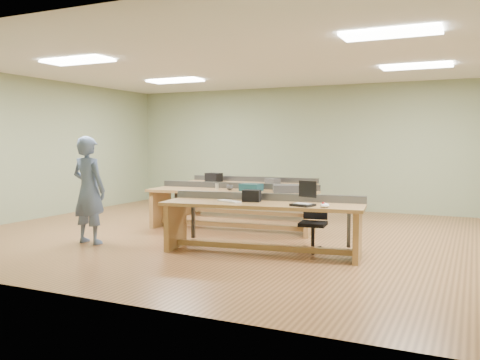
# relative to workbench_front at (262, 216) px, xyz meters

# --- Properties ---
(floor) EXTENTS (10.00, 10.00, 0.00)m
(floor) POSITION_rel_workbench_front_xyz_m (-0.68, 1.22, -0.56)
(floor) COLOR #966238
(floor) RESTS_ON ground
(ceiling) EXTENTS (10.00, 10.00, 0.00)m
(ceiling) POSITION_rel_workbench_front_xyz_m (-0.68, 1.22, 2.44)
(ceiling) COLOR silver
(ceiling) RESTS_ON wall_back
(wall_back) EXTENTS (10.00, 0.04, 3.00)m
(wall_back) POSITION_rel_workbench_front_xyz_m (-0.68, 5.22, 0.94)
(wall_back) COLOR gray
(wall_back) RESTS_ON floor
(wall_front) EXTENTS (10.00, 0.04, 3.00)m
(wall_front) POSITION_rel_workbench_front_xyz_m (-0.68, -2.78, 0.94)
(wall_front) COLOR gray
(wall_front) RESTS_ON floor
(wall_left) EXTENTS (0.04, 8.00, 3.00)m
(wall_left) POSITION_rel_workbench_front_xyz_m (-5.68, 1.22, 0.94)
(wall_left) COLOR gray
(wall_left) RESTS_ON floor
(fluor_panels) EXTENTS (6.20, 3.50, 0.03)m
(fluor_panels) POSITION_rel_workbench_front_xyz_m (-0.68, 1.22, 2.41)
(fluor_panels) COLOR white
(fluor_panels) RESTS_ON ceiling
(workbench_front) EXTENTS (3.03, 1.18, 0.86)m
(workbench_front) POSITION_rel_workbench_front_xyz_m (0.00, 0.00, 0.00)
(workbench_front) COLOR #A07443
(workbench_front) RESTS_ON floor
(workbench_mid) EXTENTS (3.23, 1.13, 0.86)m
(workbench_mid) POSITION_rel_workbench_front_xyz_m (-1.27, 1.62, 0.00)
(workbench_mid) COLOR #A07443
(workbench_mid) RESTS_ON floor
(workbench_back) EXTENTS (3.00, 0.94, 0.86)m
(workbench_back) POSITION_rel_workbench_front_xyz_m (-1.69, 3.32, 0.00)
(workbench_back) COLOR #A07443
(workbench_back) RESTS_ON floor
(person) EXTENTS (0.66, 0.45, 1.73)m
(person) POSITION_rel_workbench_front_xyz_m (-2.82, -0.49, 0.31)
(person) COLOR slate
(person) RESTS_ON floor
(laptop_base) EXTENTS (0.35, 0.31, 0.03)m
(laptop_base) POSITION_rel_workbench_front_xyz_m (0.66, -0.13, 0.21)
(laptop_base) COLOR black
(laptop_base) RESTS_ON workbench_front
(laptop_screen) EXTENTS (0.28, 0.10, 0.23)m
(laptop_screen) POSITION_rel_workbench_front_xyz_m (0.69, -0.02, 0.42)
(laptop_screen) COLOR black
(laptop_screen) RESTS_ON laptop_base
(keyboard) EXTENTS (0.42, 0.27, 0.02)m
(keyboard) POSITION_rel_workbench_front_xyz_m (-0.47, -0.14, 0.20)
(keyboard) COLOR beige
(keyboard) RESTS_ON workbench_front
(trackball_mouse) EXTENTS (0.17, 0.18, 0.06)m
(trackball_mouse) POSITION_rel_workbench_front_xyz_m (0.98, -0.17, 0.22)
(trackball_mouse) COLOR white
(trackball_mouse) RESTS_ON workbench_front
(camera_bag) EXTENTS (0.28, 0.20, 0.18)m
(camera_bag) POSITION_rel_workbench_front_xyz_m (-0.19, 0.05, 0.28)
(camera_bag) COLOR black
(camera_bag) RESTS_ON workbench_front
(task_chair) EXTENTS (0.48, 0.48, 0.81)m
(task_chair) POSITION_rel_workbench_front_xyz_m (0.64, 0.45, -0.26)
(task_chair) COLOR black
(task_chair) RESTS_ON floor
(parts_bin_teal) EXTENTS (0.39, 0.30, 0.13)m
(parts_bin_teal) POSITION_rel_workbench_front_xyz_m (-0.88, 1.61, 0.26)
(parts_bin_teal) COLOR #143A41
(parts_bin_teal) RESTS_ON workbench_mid
(parts_bin_grey) EXTENTS (0.58, 0.49, 0.13)m
(parts_bin_grey) POSITION_rel_workbench_front_xyz_m (-0.19, 1.61, 0.26)
(parts_bin_grey) COLOR #3B3B3D
(parts_bin_grey) RESTS_ON workbench_mid
(mug) EXTENTS (0.16, 0.16, 0.10)m
(mug) POSITION_rel_workbench_front_xyz_m (-1.29, 1.55, 0.24)
(mug) COLOR #3B3B3D
(mug) RESTS_ON workbench_mid
(drinks_can) EXTENTS (0.08, 0.08, 0.11)m
(drinks_can) POSITION_rel_workbench_front_xyz_m (-1.57, 1.58, 0.25)
(drinks_can) COLOR white
(drinks_can) RESTS_ON workbench_mid
(storage_box_back) EXTENTS (0.38, 0.30, 0.19)m
(storage_box_back) POSITION_rel_workbench_front_xyz_m (-2.52, 3.25, 0.29)
(storage_box_back) COLOR black
(storage_box_back) RESTS_ON workbench_back
(tray_back) EXTENTS (0.33, 0.29, 0.11)m
(tray_back) POSITION_rel_workbench_front_xyz_m (-1.09, 3.23, 0.25)
(tray_back) COLOR #3B3B3D
(tray_back) RESTS_ON workbench_back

